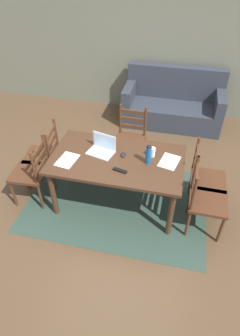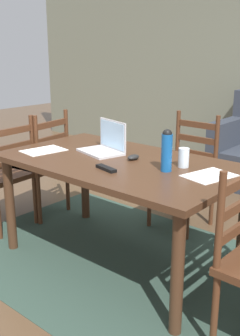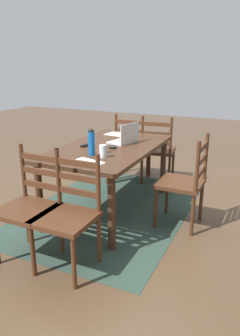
{
  "view_description": "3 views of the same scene",
  "coord_description": "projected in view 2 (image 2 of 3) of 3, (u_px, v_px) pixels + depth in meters",
  "views": [
    {
      "loc": [
        0.66,
        -2.67,
        2.93
      ],
      "look_at": [
        0.04,
        0.01,
        0.59
      ],
      "focal_mm": 30.59,
      "sensor_mm": 36.0,
      "label": 1
    },
    {
      "loc": [
        1.74,
        -1.99,
        1.49
      ],
      "look_at": [
        -0.02,
        0.04,
        0.68
      ],
      "focal_mm": 43.77,
      "sensor_mm": 36.0,
      "label": 2
    },
    {
      "loc": [
        3.05,
        1.54,
        1.61
      ],
      "look_at": [
        0.01,
        0.13,
        0.52
      ],
      "focal_mm": 34.8,
      "sensor_mm": 36.0,
      "label": 3
    }
  ],
  "objects": [
    {
      "name": "ground_plane",
      "position": [
        119.0,
        260.0,
        2.96
      ],
      "size": [
        14.0,
        14.0,
        0.0
      ],
      "primitive_type": "plane",
      "color": "brown"
    },
    {
      "name": "area_rug",
      "position": [
        119.0,
        260.0,
        2.96
      ],
      "size": [
        2.42,
        1.69,
        0.01
      ],
      "primitive_type": "cube",
      "color": "#2D4238",
      "rests_on": "ground"
    },
    {
      "name": "dining_table",
      "position": [
        119.0,
        173.0,
        2.77
      ],
      "size": [
        1.64,
        0.94,
        0.75
      ],
      "color": "#422819",
      "rests_on": "ground"
    },
    {
      "name": "chair_left_near",
      "position": [
        4.0,
        175.0,
        3.39
      ],
      "size": [
        0.47,
        0.47,
        0.95
      ],
      "color": "#4C2B19",
      "rests_on": "ground"
    },
    {
      "name": "chair_far_head",
      "position": [
        185.0,
        173.0,
        3.44
      ],
      "size": [
        0.45,
        0.45,
        0.95
      ],
      "color": "#4C2B19",
      "rests_on": "ground"
    },
    {
      "name": "chair_left_far",
      "position": [
        40.0,
        165.0,
        3.66
      ],
      "size": [
        0.5,
        0.5,
        0.95
      ],
      "color": "#4C2B19",
      "rests_on": "ground"
    },
    {
      "name": "laptop",
      "position": [
        106.0,
        144.0,
        2.93
      ],
      "size": [
        0.36,
        0.29,
        0.23
      ],
      "color": "silver",
      "rests_on": "dining_table"
    },
    {
      "name": "water_bottle",
      "position": [
        166.0,
        150.0,
        2.46
      ],
      "size": [
        0.07,
        0.07,
        0.26
      ],
      "color": "#145199",
      "rests_on": "dining_table"
    },
    {
      "name": "drinking_glass",
      "position": [
        184.0,
        158.0,
        2.57
      ],
      "size": [
        0.07,
        0.07,
        0.12
      ],
      "primitive_type": "cylinder",
      "color": "silver",
      "rests_on": "dining_table"
    },
    {
      "name": "computer_mouse",
      "position": [
        133.0,
        157.0,
        2.75
      ],
      "size": [
        0.06,
        0.1,
        0.03
      ],
      "primitive_type": "ellipsoid",
      "rotation": [
        0.0,
        0.0,
        -0.0
      ],
      "color": "black",
      "rests_on": "dining_table"
    },
    {
      "name": "tv_remote",
      "position": [
        106.0,
        168.0,
        2.52
      ],
      "size": [
        0.18,
        0.08,
        0.02
      ],
      "primitive_type": "cube",
      "rotation": [
        0.0,
        0.0,
        1.35
      ],
      "color": "black",
      "rests_on": "dining_table"
    },
    {
      "name": "paper_stack_left",
      "position": [
        44.0,
        151.0,
        2.99
      ],
      "size": [
        0.25,
        0.32,
        0.0
      ],
      "primitive_type": "cube",
      "rotation": [
        0.0,
        0.0,
        -0.15
      ],
      "color": "white",
      "rests_on": "dining_table"
    },
    {
      "name": "paper_stack_right",
      "position": [
        209.0,
        176.0,
        2.41
      ],
      "size": [
        0.27,
        0.34,
        0.0
      ],
      "primitive_type": "cube",
      "rotation": [
        0.0,
        0.0,
        -0.24
      ],
      "color": "white",
      "rests_on": "dining_table"
    }
  ]
}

